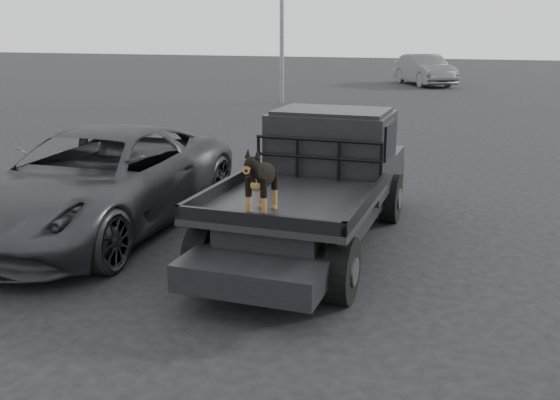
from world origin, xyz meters
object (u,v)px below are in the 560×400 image
(dog, at_px, (262,181))
(distant_car_a, at_px, (424,70))
(flatbed_ute, at_px, (313,214))
(parked_suv, at_px, (98,181))

(dog, height_order, distant_car_a, dog)
(flatbed_ute, relative_size, dog, 7.30)
(flatbed_ute, distance_m, distant_car_a, 26.82)
(flatbed_ute, height_order, dog, dog)
(parked_suv, bearing_deg, flatbed_ute, 3.32)
(dog, bearing_deg, flatbed_ute, 84.71)
(parked_suv, relative_size, distant_car_a, 1.10)
(distant_car_a, bearing_deg, parked_suv, -123.17)
(dog, bearing_deg, parked_suv, 157.66)
(flatbed_ute, xyz_separation_m, distant_car_a, (-1.58, 26.77, 0.35))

